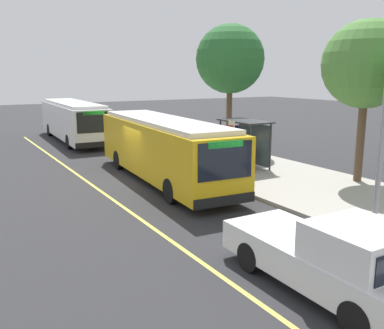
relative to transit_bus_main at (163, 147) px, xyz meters
name	(u,v)px	position (x,y,z in m)	size (l,w,h in m)	color
ground_plane	(138,180)	(-0.79, -1.01, -1.62)	(120.00, 120.00, 0.00)	#2B2B2D
sidewalk_curb	(238,165)	(-0.79, 4.99, -1.54)	(44.00, 6.40, 0.15)	#A8A399
lane_stripe_center	(93,185)	(-0.79, -3.21, -1.61)	(36.00, 0.14, 0.01)	#E0D64C
transit_bus_main	(163,147)	(0.00, 0.00, 0.00)	(11.59, 3.34, 2.95)	gold
transit_bus_second	(73,120)	(-14.82, -0.23, 0.00)	(12.07, 3.06, 2.95)	white
pickup_truck	(333,259)	(11.54, -1.52, -0.76)	(5.41, 2.07, 1.85)	white
bus_shelter	(245,133)	(-0.14, 4.90, 0.30)	(2.90, 1.60, 2.48)	#333338
waiting_bench	(242,158)	(-0.12, 4.71, -0.98)	(1.60, 0.48, 0.95)	brown
route_sign_post	(231,142)	(2.23, 2.32, 0.34)	(0.44, 0.08, 2.80)	#333338
pedestrian_commuter	(220,149)	(-0.54, 3.62, -0.50)	(0.24, 0.40, 1.69)	#282D47
street_tree_near_shelter	(367,65)	(5.09, 7.43, 3.75)	(3.86, 3.86, 7.17)	brown
street_tree_upstreet	(230,59)	(-4.48, 6.94, 4.27)	(4.24, 4.24, 7.88)	brown
utility_pole	(383,128)	(9.49, 2.75, 1.73)	(0.16, 0.16, 6.40)	gray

